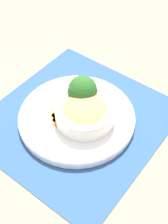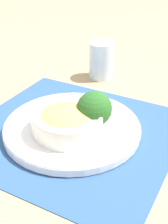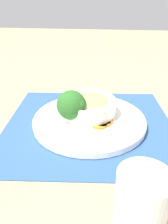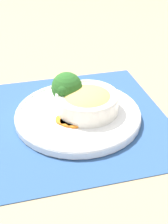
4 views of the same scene
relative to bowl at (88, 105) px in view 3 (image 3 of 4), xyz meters
The scene contains 9 objects.
ground_plane 0.05m from the bowl, 103.67° to the left, with size 4.00×4.00×0.00m, color tan.
placemat 0.05m from the bowl, 103.67° to the left, with size 0.50×0.48×0.00m.
plate 0.04m from the bowl, 103.67° to the left, with size 0.31×0.31×0.02m.
bowl is the anchor object (origin of this frame).
broccoli_floret 0.06m from the bowl, 49.56° to the left, with size 0.08×0.08×0.09m.
carrot_slice_near 0.07m from the bowl, 120.47° to the left, with size 0.04×0.04×0.01m.
carrot_slice_middle 0.07m from the bowl, 131.25° to the left, with size 0.04×0.04×0.01m.
carrot_slice_far 0.07m from the bowl, 142.30° to the left, with size 0.04×0.04×0.01m.
water_glass 0.34m from the bowl, 109.08° to the left, with size 0.08×0.08×0.11m.
Camera 3 is at (-0.05, 0.52, 0.32)m, focal length 35.00 mm.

